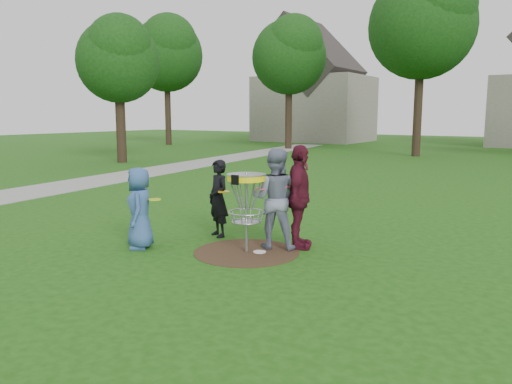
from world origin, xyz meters
The scene contains 11 objects.
ground centered at (0.00, 0.00, 0.00)m, with size 100.00×100.00×0.00m, color #19470F.
dirt_patch centered at (0.00, 0.00, 0.00)m, with size 1.80×1.80×0.01m, color #47331E.
concrete_path centered at (-10.00, 8.00, 0.01)m, with size 2.20×40.00×0.02m, color #9E9E99.
player_blue centered at (-1.72, -0.77, 0.71)m, with size 0.70×0.45×1.42m, color #34568F.
player_black centered at (-1.08, 0.66, 0.74)m, with size 0.54×0.35×1.48m, color black.
player_grey centered at (0.24, 0.52, 0.87)m, with size 0.85×0.66×1.75m, color slate.
player_maroon centered at (0.61, 0.73, 0.90)m, with size 1.06×0.44×1.81m, color #541324.
disc_on_grass centered at (0.20, 0.11, 0.01)m, with size 0.22×0.22×0.02m, color white.
disc_golf_basket centered at (0.00, 0.00, 1.02)m, with size 0.66×0.67×1.38m.
held_discs centered at (-0.44, 0.16, 0.99)m, with size 2.11×1.39×0.26m.
tree_row centered at (0.44, 20.67, 6.21)m, with size 51.20×17.42×9.90m.
Camera 1 is at (4.59, -6.83, 2.32)m, focal length 35.00 mm.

